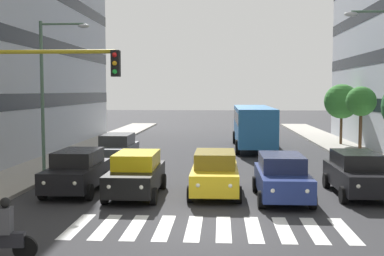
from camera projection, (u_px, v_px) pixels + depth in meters
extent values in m
plane|color=#2D2D30|center=(209.00, 228.00, 14.59)|extent=(180.00, 180.00, 0.00)
cube|color=silver|center=(345.00, 231.00, 14.35)|extent=(0.45, 2.80, 0.01)
cube|color=silver|center=(314.00, 230.00, 14.40)|extent=(0.45, 2.80, 0.01)
cube|color=silver|center=(284.00, 230.00, 14.45)|extent=(0.45, 2.80, 0.01)
cube|color=silver|center=(253.00, 229.00, 14.51)|extent=(0.45, 2.80, 0.01)
cube|color=silver|center=(224.00, 229.00, 14.56)|extent=(0.45, 2.80, 0.01)
cube|color=silver|center=(194.00, 228.00, 14.62)|extent=(0.45, 2.80, 0.01)
cube|color=silver|center=(164.00, 227.00, 14.67)|extent=(0.45, 2.80, 0.01)
cube|color=silver|center=(135.00, 227.00, 14.73)|extent=(0.45, 2.80, 0.01)
cube|color=silver|center=(106.00, 226.00, 14.78)|extent=(0.45, 2.80, 0.01)
cube|color=silver|center=(77.00, 226.00, 14.83)|extent=(0.45, 2.80, 0.01)
cube|color=black|center=(357.00, 178.00, 19.13)|extent=(1.80, 4.40, 0.80)
cube|color=black|center=(356.00, 159.00, 19.27)|extent=(1.58, 2.46, 0.60)
cylinder|color=black|center=(343.00, 195.00, 17.77)|extent=(0.22, 0.64, 0.64)
cylinder|color=black|center=(369.00, 181.00, 20.55)|extent=(0.22, 0.64, 0.64)
cylinder|color=black|center=(326.00, 181.00, 20.66)|extent=(0.22, 0.64, 0.64)
sphere|color=white|center=(358.00, 186.00, 17.02)|extent=(0.18, 0.18, 0.18)
cube|color=navy|center=(282.00, 181.00, 18.37)|extent=(1.80, 4.40, 0.80)
cube|color=#1D2547|center=(281.00, 162.00, 18.52)|extent=(1.58, 2.46, 0.60)
cylinder|color=black|center=(313.00, 200.00, 16.91)|extent=(0.22, 0.64, 0.64)
cylinder|color=black|center=(261.00, 200.00, 17.01)|extent=(0.22, 0.64, 0.64)
cylinder|color=black|center=(299.00, 184.00, 19.80)|extent=(0.22, 0.64, 0.64)
cylinder|color=black|center=(255.00, 184.00, 19.90)|extent=(0.22, 0.64, 0.64)
sphere|color=white|center=(307.00, 191.00, 16.19)|extent=(0.18, 0.18, 0.18)
sphere|color=white|center=(273.00, 191.00, 16.26)|extent=(0.18, 0.18, 0.18)
cube|color=gold|center=(215.00, 177.00, 19.29)|extent=(1.80, 4.40, 0.80)
cube|color=olive|center=(215.00, 159.00, 19.44)|extent=(1.58, 2.46, 0.60)
cylinder|color=black|center=(239.00, 195.00, 17.83)|extent=(0.22, 0.64, 0.64)
cylinder|color=black|center=(190.00, 194.00, 17.93)|extent=(0.22, 0.64, 0.64)
cylinder|color=black|center=(236.00, 180.00, 20.72)|extent=(0.22, 0.64, 0.64)
cylinder|color=black|center=(194.00, 180.00, 20.82)|extent=(0.22, 0.64, 0.64)
sphere|color=white|center=(230.00, 186.00, 17.11)|extent=(0.18, 0.18, 0.18)
sphere|color=white|center=(198.00, 185.00, 17.18)|extent=(0.18, 0.18, 0.18)
cube|color=black|center=(136.00, 178.00, 19.04)|extent=(1.80, 4.40, 0.80)
cube|color=yellow|center=(137.00, 160.00, 19.18)|extent=(1.58, 2.46, 0.60)
cylinder|color=black|center=(154.00, 196.00, 17.57)|extent=(0.22, 0.64, 0.64)
cylinder|color=black|center=(105.00, 196.00, 17.68)|extent=(0.22, 0.64, 0.64)
cylinder|color=black|center=(163.00, 181.00, 20.46)|extent=(0.22, 0.64, 0.64)
cylinder|color=black|center=(121.00, 181.00, 20.57)|extent=(0.22, 0.64, 0.64)
sphere|color=white|center=(141.00, 187.00, 16.85)|extent=(0.18, 0.18, 0.18)
sphere|color=white|center=(109.00, 187.00, 16.92)|extent=(0.18, 0.18, 0.18)
cube|color=black|center=(77.00, 175.00, 19.75)|extent=(1.80, 4.40, 0.80)
cube|color=black|center=(78.00, 157.00, 19.89)|extent=(1.58, 2.46, 0.60)
cylinder|color=black|center=(89.00, 192.00, 18.28)|extent=(0.22, 0.64, 0.64)
cylinder|color=black|center=(43.00, 192.00, 18.39)|extent=(0.22, 0.64, 0.64)
cylinder|color=black|center=(107.00, 178.00, 21.17)|extent=(0.22, 0.64, 0.64)
cylinder|color=black|center=(67.00, 178.00, 21.28)|extent=(0.22, 0.64, 0.64)
sphere|color=white|center=(75.00, 183.00, 17.57)|extent=(0.18, 0.18, 0.18)
sphere|color=white|center=(44.00, 183.00, 17.63)|extent=(0.18, 0.18, 0.18)
cube|color=#474C51|center=(117.00, 152.00, 27.13)|extent=(1.80, 4.40, 0.80)
cube|color=#343639|center=(117.00, 139.00, 27.28)|extent=(1.58, 2.46, 0.60)
cylinder|color=black|center=(128.00, 163.00, 25.66)|extent=(0.22, 0.64, 0.64)
cylinder|color=black|center=(94.00, 163.00, 25.77)|extent=(0.22, 0.64, 0.64)
cylinder|color=black|center=(137.00, 156.00, 28.56)|extent=(0.22, 0.64, 0.64)
cylinder|color=black|center=(107.00, 156.00, 28.66)|extent=(0.22, 0.64, 0.64)
sphere|color=white|center=(119.00, 156.00, 24.95)|extent=(0.18, 0.18, 0.18)
sphere|color=white|center=(97.00, 156.00, 25.02)|extent=(0.18, 0.18, 0.18)
cube|color=#286BAD|center=(253.00, 124.00, 34.87)|extent=(2.50, 10.50, 2.50)
cube|color=black|center=(253.00, 117.00, 34.83)|extent=(2.52, 9.87, 0.80)
cylinder|color=black|center=(276.00, 147.00, 31.24)|extent=(0.28, 1.00, 1.00)
cylinder|color=black|center=(237.00, 147.00, 31.39)|extent=(0.28, 1.00, 1.00)
cylinder|color=black|center=(266.00, 137.00, 38.03)|extent=(0.28, 1.00, 1.00)
cylinder|color=black|center=(235.00, 137.00, 38.18)|extent=(0.28, 1.00, 1.00)
cylinder|color=black|center=(25.00, 248.00, 11.83)|extent=(0.61, 0.16, 0.60)
cube|color=#232328|center=(2.00, 240.00, 11.79)|extent=(1.12, 0.35, 0.36)
cube|color=#4C4C51|center=(6.00, 220.00, 11.76)|extent=(0.32, 0.39, 0.64)
sphere|color=black|center=(5.00, 203.00, 11.73)|extent=(0.26, 0.26, 0.26)
cylinder|color=#AD991E|center=(39.00, 52.00, 14.12)|extent=(4.52, 0.12, 0.12)
cube|color=black|center=(116.00, 64.00, 14.01)|extent=(0.24, 0.28, 0.76)
sphere|color=red|center=(114.00, 55.00, 13.84)|extent=(0.14, 0.14, 0.14)
sphere|color=orange|center=(115.00, 63.00, 13.86)|extent=(0.14, 0.14, 0.14)
sphere|color=green|center=(115.00, 72.00, 13.88)|extent=(0.14, 0.14, 0.14)
cylinder|color=#4C6B56|center=(384.00, 11.00, 19.48)|extent=(2.62, 0.10, 0.10)
ellipsoid|color=#B7BCC1|center=(351.00, 14.00, 19.57)|extent=(0.56, 0.28, 0.20)
cylinder|color=#4C6B56|center=(42.00, 98.00, 23.17)|extent=(0.16, 0.16, 7.32)
cylinder|color=#4C6B56|center=(62.00, 24.00, 22.84)|extent=(2.08, 0.10, 0.10)
ellipsoid|color=#B7BCC1|center=(84.00, 26.00, 22.78)|extent=(0.56, 0.28, 0.20)
cylinder|color=#513823|center=(360.00, 133.00, 29.54)|extent=(0.20, 0.20, 2.83)
sphere|color=#387F33|center=(361.00, 101.00, 29.39)|extent=(1.82, 1.82, 1.82)
cylinder|color=#513823|center=(341.00, 128.00, 36.42)|extent=(0.20, 0.20, 2.44)
sphere|color=#387F33|center=(342.00, 101.00, 36.27)|extent=(2.61, 2.61, 2.61)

